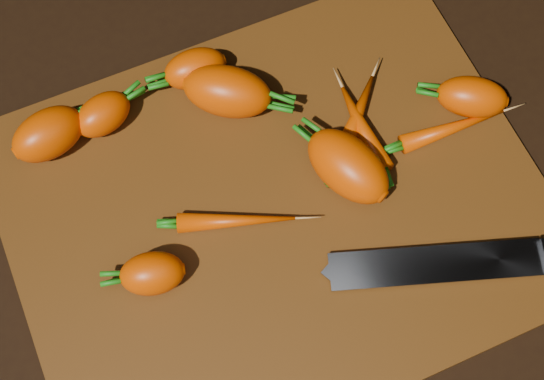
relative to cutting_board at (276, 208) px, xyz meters
name	(u,v)px	position (x,y,z in m)	size (l,w,h in m)	color
ground	(276,213)	(0.00, 0.00, -0.01)	(2.00, 2.00, 0.01)	black
cutting_board	(276,208)	(0.00, 0.00, 0.00)	(0.50, 0.40, 0.01)	#582F0C
carrot_0	(48,134)	(-0.17, 0.15, 0.03)	(0.07, 0.05, 0.05)	#D54100
carrot_1	(152,273)	(-0.13, -0.02, 0.03)	(0.06, 0.04, 0.04)	#D54100
carrot_2	(227,92)	(0.00, 0.12, 0.03)	(0.09, 0.05, 0.05)	#D54100
carrot_3	(348,166)	(0.07, 0.00, 0.03)	(0.09, 0.05, 0.05)	#D54100
carrot_4	(195,69)	(-0.02, 0.16, 0.03)	(0.06, 0.04, 0.04)	#D54100
carrot_5	(103,114)	(-0.12, 0.15, 0.03)	(0.06, 0.04, 0.04)	#D54100
carrot_6	(472,97)	(0.22, 0.02, 0.03)	(0.07, 0.04, 0.04)	#D54100
carrot_7	(355,122)	(0.10, 0.05, 0.02)	(0.11, 0.02, 0.02)	#D54100
carrot_8	(453,128)	(0.19, 0.00, 0.02)	(0.11, 0.02, 0.02)	#D54100
carrot_9	(362,128)	(0.11, 0.04, 0.02)	(0.10, 0.03, 0.03)	#D54100
carrot_10	(236,221)	(-0.04, 0.00, 0.02)	(0.11, 0.02, 0.02)	#D54100
knife	(458,263)	(0.13, -0.12, 0.01)	(0.31, 0.13, 0.02)	gray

